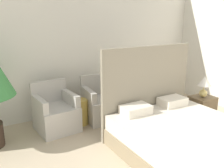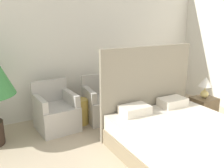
% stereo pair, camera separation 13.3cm
% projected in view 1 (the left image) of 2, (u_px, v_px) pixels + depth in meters
% --- Properties ---
extents(wall_back, '(10.00, 0.06, 2.90)m').
position_uv_depth(wall_back, '(89.00, 44.00, 5.28)').
color(wall_back, silver).
rests_on(wall_back, ground_plane).
extents(bed, '(1.80, 2.14, 1.55)m').
position_uv_depth(bed, '(186.00, 137.00, 3.69)').
color(bed, '#8C7A5B').
rests_on(bed, ground_plane).
extents(armchair_near_window_left, '(0.73, 0.74, 0.87)m').
position_uv_depth(armchair_near_window_left, '(56.00, 115.00, 4.54)').
color(armchair_near_window_left, '#B7B2A8').
rests_on(armchair_near_window_left, ground_plane).
extents(armchair_near_window_right, '(0.74, 0.75, 0.87)m').
position_uv_depth(armchair_near_window_right, '(102.00, 106.00, 5.01)').
color(armchair_near_window_right, '#B7B2A8').
rests_on(armchair_near_window_right, ground_plane).
extents(nightstand, '(0.44, 0.38, 0.52)m').
position_uv_depth(nightstand, '(202.00, 109.00, 4.89)').
color(nightstand, brown).
rests_on(nightstand, ground_plane).
extents(table_lamp, '(0.26, 0.26, 0.41)m').
position_uv_depth(table_lamp, '(204.00, 84.00, 4.73)').
color(table_lamp, tan).
rests_on(table_lamp, nightstand).
extents(side_table, '(0.30, 0.30, 0.49)m').
position_uv_depth(side_table, '(80.00, 112.00, 4.80)').
color(side_table, gold).
rests_on(side_table, ground_plane).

